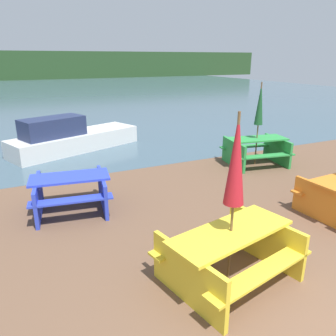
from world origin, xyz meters
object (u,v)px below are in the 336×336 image
(picnic_table_blue, at_px, (71,190))
(boat, at_px, (71,138))
(umbrella_crimson, at_px, (236,161))
(picnic_table_green, at_px, (256,149))
(picnic_table_yellow, at_px, (230,250))
(umbrella_darkgreen, at_px, (260,105))

(picnic_table_blue, height_order, boat, boat)
(picnic_table_blue, xyz_separation_m, umbrella_crimson, (1.61, -3.23, 1.32))
(umbrella_crimson, bearing_deg, picnic_table_green, 46.47)
(picnic_table_yellow, bearing_deg, picnic_table_green, 46.47)
(boat, bearing_deg, umbrella_crimson, -105.64)
(picnic_table_green, height_order, umbrella_crimson, umbrella_crimson)
(picnic_table_blue, xyz_separation_m, boat, (0.82, 4.75, -0.01))
(picnic_table_yellow, relative_size, picnic_table_green, 1.08)
(picnic_table_yellow, xyz_separation_m, picnic_table_green, (3.86, 4.06, 0.01))
(picnic_table_blue, distance_m, picnic_table_green, 5.53)
(picnic_table_blue, relative_size, umbrella_crimson, 0.73)
(umbrella_crimson, xyz_separation_m, boat, (-0.79, 7.99, -1.33))
(picnic_table_green, bearing_deg, picnic_table_blue, -171.37)
(picnic_table_green, bearing_deg, umbrella_crimson, -133.53)
(picnic_table_green, bearing_deg, umbrella_darkgreen, 180.00)
(picnic_table_green, bearing_deg, picnic_table_yellow, -133.53)
(picnic_table_yellow, xyz_separation_m, umbrella_crimson, (-0.00, 0.00, 1.30))
(umbrella_darkgreen, bearing_deg, picnic_table_yellow, -133.53)
(umbrella_darkgreen, bearing_deg, boat, 139.82)
(picnic_table_blue, bearing_deg, umbrella_darkgreen, 8.63)
(umbrella_darkgreen, bearing_deg, picnic_table_green, 0.00)
(picnic_table_yellow, distance_m, picnic_table_green, 5.60)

